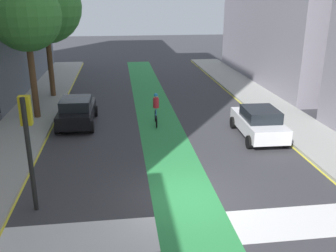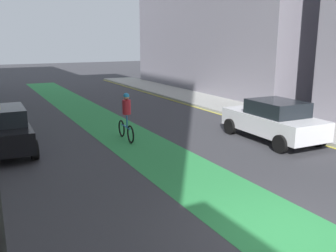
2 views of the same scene
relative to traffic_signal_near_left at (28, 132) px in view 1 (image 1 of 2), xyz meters
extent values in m
plane|color=#38383D|center=(5.14, -0.02, -2.76)|extent=(120.00, 120.00, 0.00)
cube|color=#2D8C47|center=(5.14, -0.02, -2.76)|extent=(2.40, 60.00, 0.01)
cube|color=silver|center=(5.14, -2.02, -2.76)|extent=(12.00, 1.80, 0.01)
cube|color=yellow|center=(-0.86, -0.02, -2.76)|extent=(0.16, 60.00, 0.01)
cylinder|color=black|center=(0.00, -0.12, -0.80)|extent=(0.16, 0.16, 3.93)
cube|color=gold|center=(0.00, 0.08, 0.69)|extent=(0.35, 0.28, 0.95)
sphere|color=#3F0A0A|center=(0.00, 0.22, 0.99)|extent=(0.20, 0.20, 0.20)
sphere|color=#4C380C|center=(0.00, 0.22, 0.69)|extent=(0.20, 0.20, 0.20)
sphere|color=#26D833|center=(0.00, 0.22, 0.39)|extent=(0.20, 0.20, 0.20)
cube|color=silver|center=(9.94, 5.59, -2.09)|extent=(1.93, 4.25, 0.70)
cube|color=black|center=(9.93, 5.39, -1.47)|extent=(1.66, 2.05, 0.55)
cylinder|color=black|center=(9.08, 7.09, -2.44)|extent=(0.24, 0.65, 0.64)
cylinder|color=black|center=(10.88, 7.03, -2.44)|extent=(0.24, 0.65, 0.64)
cylinder|color=black|center=(8.99, 4.15, -2.44)|extent=(0.24, 0.65, 0.64)
cylinder|color=black|center=(10.79, 4.09, -2.44)|extent=(0.24, 0.65, 0.64)
cube|color=black|center=(0.56, 8.84, -2.09)|extent=(1.88, 4.23, 0.70)
cube|color=black|center=(0.55, 8.64, -1.47)|extent=(1.64, 2.03, 0.55)
cylinder|color=black|center=(-0.32, 10.33, -2.44)|extent=(0.23, 0.64, 0.64)
cylinder|color=black|center=(1.48, 10.29, -2.44)|extent=(0.23, 0.64, 0.64)
cylinder|color=black|center=(-0.37, 7.39, -2.44)|extent=(0.23, 0.64, 0.64)
cylinder|color=black|center=(1.43, 7.35, -2.44)|extent=(0.23, 0.64, 0.64)
torus|color=black|center=(4.96, 8.77, -2.42)|extent=(0.09, 0.68, 0.68)
torus|color=black|center=(4.92, 7.72, -2.42)|extent=(0.09, 0.68, 0.68)
cylinder|color=#2672BF|center=(4.94, 8.25, -2.24)|extent=(0.10, 0.95, 0.06)
cylinder|color=#2672BF|center=(4.94, 8.10, -1.97)|extent=(0.05, 0.05, 0.50)
cylinder|color=red|center=(4.94, 8.10, -1.45)|extent=(0.32, 0.32, 0.55)
sphere|color=tan|center=(4.94, 8.10, -1.06)|extent=(0.22, 0.22, 0.22)
sphere|color=#268CCC|center=(4.94, 8.10, -1.02)|extent=(0.23, 0.23, 0.23)
cylinder|color=brown|center=(-1.75, 15.23, -0.42)|extent=(0.36, 0.36, 4.40)
sphere|color=#387F33|center=(-1.75, 15.23, 3.50)|extent=(4.92, 4.92, 4.92)
cylinder|color=brown|center=(-1.90, 10.16, -0.42)|extent=(0.36, 0.36, 4.39)
sphere|color=#387F33|center=(-1.90, 10.16, 3.13)|extent=(3.87, 3.87, 3.87)
camera|label=1|loc=(2.98, -11.75, 4.09)|focal=40.05mm
camera|label=2|loc=(-0.06, -4.76, 1.01)|focal=39.33mm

